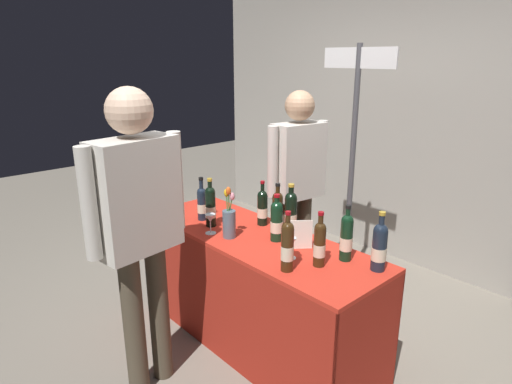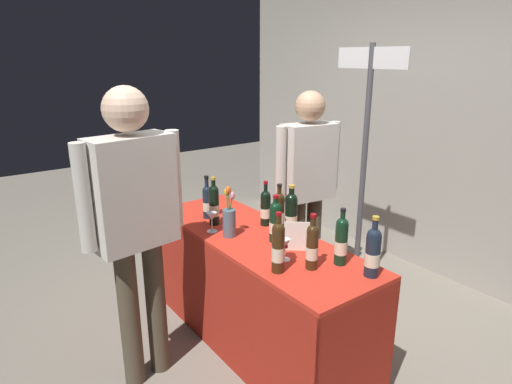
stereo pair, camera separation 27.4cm
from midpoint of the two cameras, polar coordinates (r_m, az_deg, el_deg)
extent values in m
plane|color=gray|center=(3.23, -2.56, -18.88)|extent=(12.00, 12.00, 0.00)
cube|color=#9E998E|center=(4.21, 18.60, 8.26)|extent=(5.05, 0.12, 2.62)
cube|color=red|center=(2.84, -2.77, -6.07)|extent=(1.78, 0.60, 0.02)
cube|color=#A32519|center=(2.87, -7.34, -14.91)|extent=(1.78, 0.01, 0.77)
cube|color=#A32519|center=(3.19, 1.49, -11.20)|extent=(1.78, 0.01, 0.77)
cube|color=#A32519|center=(3.67, -11.63, -7.59)|extent=(0.01, 0.60, 0.77)
cube|color=#A32519|center=(2.52, 11.26, -20.29)|extent=(0.01, 0.60, 0.77)
cylinder|color=#38230F|center=(2.42, 5.09, -7.24)|extent=(0.07, 0.07, 0.22)
sphere|color=#38230F|center=(2.38, 5.16, -4.79)|extent=(0.06, 0.06, 0.06)
cylinder|color=#38230F|center=(2.36, 5.18, -3.94)|extent=(0.03, 0.03, 0.08)
cylinder|color=maroon|center=(2.35, 5.21, -2.87)|extent=(0.03, 0.03, 0.02)
cylinder|color=beige|center=(2.43, 5.07, -7.62)|extent=(0.07, 0.07, 0.07)
cylinder|color=black|center=(2.50, 8.64, -6.32)|extent=(0.07, 0.07, 0.24)
sphere|color=black|center=(2.46, 8.77, -3.77)|extent=(0.07, 0.07, 0.07)
cylinder|color=black|center=(2.45, 8.80, -2.98)|extent=(0.03, 0.03, 0.07)
cylinder|color=black|center=(2.43, 8.85, -1.98)|extent=(0.03, 0.03, 0.02)
cylinder|color=beige|center=(2.51, 8.62, -6.72)|extent=(0.07, 0.07, 0.08)
cylinder|color=black|center=(2.99, -8.57, -2.25)|extent=(0.07, 0.07, 0.24)
sphere|color=black|center=(2.96, -8.67, -0.01)|extent=(0.07, 0.07, 0.07)
cylinder|color=black|center=(2.94, -8.70, 0.69)|extent=(0.03, 0.03, 0.08)
cylinder|color=#B7932D|center=(2.93, -8.74, 1.56)|extent=(0.03, 0.03, 0.02)
cylinder|color=beige|center=(3.00, -8.55, -2.61)|extent=(0.07, 0.07, 0.08)
cylinder|color=#192333|center=(2.42, 12.68, -7.52)|extent=(0.08, 0.08, 0.23)
sphere|color=#192333|center=(2.38, 12.86, -5.02)|extent=(0.08, 0.08, 0.08)
cylinder|color=#192333|center=(2.36, 12.93, -4.02)|extent=(0.03, 0.03, 0.09)
cylinder|color=#B7932D|center=(2.34, 13.01, -2.81)|extent=(0.04, 0.04, 0.02)
cylinder|color=beige|center=(2.43, 12.65, -7.91)|extent=(0.08, 0.08, 0.07)
cylinder|color=#38230F|center=(2.89, 0.11, -2.92)|extent=(0.07, 0.07, 0.23)
sphere|color=#38230F|center=(2.85, 0.11, -0.74)|extent=(0.07, 0.07, 0.07)
cylinder|color=#38230F|center=(2.84, 0.11, 0.00)|extent=(0.03, 0.03, 0.08)
cylinder|color=black|center=(2.83, 0.11, 0.92)|extent=(0.03, 0.03, 0.02)
cylinder|color=beige|center=(2.90, 0.11, -3.26)|extent=(0.07, 0.07, 0.07)
cylinder|color=black|center=(2.99, -1.78, -2.42)|extent=(0.07, 0.07, 0.21)
sphere|color=black|center=(2.96, -1.79, -0.50)|extent=(0.07, 0.07, 0.07)
cylinder|color=black|center=(2.95, -1.80, 0.28)|extent=(0.03, 0.03, 0.09)
cylinder|color=maroon|center=(2.93, -1.81, 1.25)|extent=(0.03, 0.03, 0.02)
cylinder|color=beige|center=(3.00, -1.77, -2.72)|extent=(0.07, 0.07, 0.07)
cylinder|color=black|center=(2.81, 1.76, -3.30)|extent=(0.08, 0.08, 0.25)
sphere|color=black|center=(2.77, 1.78, -0.85)|extent=(0.08, 0.08, 0.08)
cylinder|color=black|center=(2.76, 1.79, -0.10)|extent=(0.03, 0.03, 0.08)
cylinder|color=#B7932D|center=(2.74, 1.80, 0.83)|extent=(0.04, 0.04, 0.02)
cylinder|color=beige|center=(2.82, 1.75, -3.68)|extent=(0.08, 0.08, 0.08)
cylinder|color=#192333|center=(3.13, -9.57, -1.85)|extent=(0.06, 0.06, 0.20)
sphere|color=#192333|center=(3.09, -9.66, -0.06)|extent=(0.06, 0.06, 0.06)
cylinder|color=#192333|center=(3.08, -9.71, 0.73)|extent=(0.03, 0.03, 0.09)
cylinder|color=black|center=(3.07, -9.76, 1.69)|extent=(0.03, 0.03, 0.02)
cylinder|color=beige|center=(3.13, -9.56, -2.13)|extent=(0.07, 0.07, 0.07)
cylinder|color=black|center=(2.73, -0.16, -4.24)|extent=(0.08, 0.08, 0.22)
sphere|color=black|center=(2.70, -0.16, -2.05)|extent=(0.08, 0.08, 0.08)
cylinder|color=black|center=(2.68, -0.16, -1.39)|extent=(0.03, 0.03, 0.07)
cylinder|color=maroon|center=(2.67, -0.16, -0.54)|extent=(0.04, 0.04, 0.02)
cylinder|color=beige|center=(2.74, -0.16, -4.58)|extent=(0.08, 0.08, 0.07)
cylinder|color=#38230F|center=(2.36, 0.78, -7.56)|extent=(0.07, 0.07, 0.25)
sphere|color=#38230F|center=(2.31, 0.79, -4.77)|extent=(0.07, 0.07, 0.07)
cylinder|color=#38230F|center=(2.29, 0.80, -3.91)|extent=(0.03, 0.03, 0.07)
cylinder|color=maroon|center=(2.28, 0.80, -2.82)|extent=(0.03, 0.03, 0.02)
cylinder|color=beige|center=(2.36, 0.78, -8.00)|extent=(0.07, 0.07, 0.08)
cylinder|color=silver|center=(2.54, 1.41, -8.66)|extent=(0.07, 0.07, 0.00)
cylinder|color=silver|center=(2.53, 1.41, -7.93)|extent=(0.01, 0.01, 0.07)
cone|color=silver|center=(2.50, 1.42, -6.66)|extent=(0.07, 0.07, 0.06)
cylinder|color=#590C19|center=(2.51, 1.42, -6.98)|extent=(0.04, 0.04, 0.01)
cylinder|color=silver|center=(2.91, -8.63, -5.37)|extent=(0.07, 0.07, 0.00)
cylinder|color=silver|center=(2.90, -8.66, -4.67)|extent=(0.01, 0.01, 0.07)
cone|color=silver|center=(2.87, -8.72, -3.46)|extent=(0.07, 0.07, 0.06)
cylinder|color=slate|center=(2.80, -6.32, -4.24)|extent=(0.08, 0.08, 0.18)
cylinder|color=#38722D|center=(2.77, -6.37, -2.07)|extent=(0.01, 0.02, 0.22)
ellipsoid|color=#E05B1E|center=(2.73, -6.50, 0.11)|extent=(0.03, 0.03, 0.05)
cylinder|color=#38722D|center=(2.77, -6.61, -2.27)|extent=(0.03, 0.02, 0.20)
ellipsoid|color=gold|center=(2.75, -6.73, -0.15)|extent=(0.03, 0.03, 0.05)
cylinder|color=#38722D|center=(2.78, -6.25, -2.39)|extent=(0.04, 0.02, 0.18)
ellipsoid|color=pink|center=(2.75, -5.98, -0.63)|extent=(0.03, 0.03, 0.05)
cube|color=silver|center=(2.63, 2.78, -5.63)|extent=(0.11, 0.13, 0.18)
cylinder|color=#4C4233|center=(3.70, 4.06, -6.54)|extent=(0.12, 0.12, 0.83)
cylinder|color=#4C4233|center=(3.61, 2.06, -7.14)|extent=(0.12, 0.12, 0.83)
cube|color=beige|center=(3.43, 3.26, 4.08)|extent=(0.26, 0.44, 0.59)
sphere|color=tan|center=(3.35, 3.39, 11.19)|extent=(0.23, 0.23, 0.23)
cylinder|color=beige|center=(3.58, 6.44, 4.95)|extent=(0.08, 0.08, 0.54)
cylinder|color=beige|center=(3.27, -0.20, 3.92)|extent=(0.08, 0.08, 0.54)
cylinder|color=#4C4233|center=(2.72, -18.56, -16.29)|extent=(0.12, 0.12, 0.88)
cylinder|color=#4C4233|center=(2.80, -15.39, -14.99)|extent=(0.12, 0.12, 0.88)
cube|color=beige|center=(2.45, -18.48, -0.57)|extent=(0.27, 0.48, 0.63)
sphere|color=beige|center=(2.35, -19.53, 9.96)|extent=(0.24, 0.24, 0.24)
cylinder|color=beige|center=(2.32, -24.22, -1.54)|extent=(0.08, 0.08, 0.58)
cylinder|color=beige|center=(2.58, -13.43, 1.35)|extent=(0.08, 0.08, 0.58)
cylinder|color=#47474C|center=(3.52, 10.17, 2.08)|extent=(0.04, 0.04, 2.00)
cube|color=silver|center=(3.40, 10.99, 16.82)|extent=(0.63, 0.02, 0.15)
camera|label=1|loc=(0.14, -92.86, -0.89)|focal=30.64mm
camera|label=2|loc=(0.14, 87.14, 0.89)|focal=30.64mm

